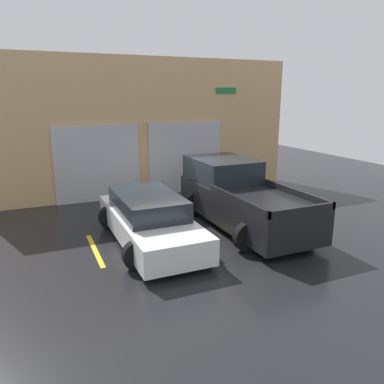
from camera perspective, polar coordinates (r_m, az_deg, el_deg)
name	(u,v)px	position (r m, az deg, el deg)	size (l,w,h in m)	color
ground_plane	(178,217)	(12.09, -2.20, -3.79)	(28.00, 28.00, 0.00)	black
shophouse_building	(145,129)	(14.64, -7.13, 9.54)	(12.04, 0.68, 5.19)	tan
pickup_truck	(239,196)	(11.30, 7.14, -0.68)	(2.48, 5.13, 1.85)	black
sedan_white	(149,219)	(9.99, -6.57, -4.18)	(2.17, 4.69, 1.29)	white
parking_stripe_far_left	(95,250)	(9.88, -14.56, -8.55)	(0.12, 2.20, 0.01)	gold
parking_stripe_left	(199,233)	(10.66, 1.09, -6.34)	(0.12, 2.20, 0.01)	gold
parking_stripe_centre	(283,220)	(12.09, 13.71, -4.18)	(0.12, 2.20, 0.01)	gold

